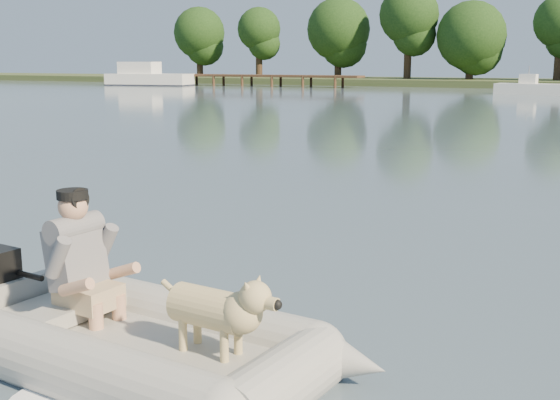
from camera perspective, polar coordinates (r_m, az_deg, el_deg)
The scene contains 8 objects.
water at distance 6.25m, azimuth -8.69°, elevation -10.39°, with size 160.00×160.00×0.00m, color slate.
dock at distance 63.92m, azimuth -1.12°, elevation 9.68°, with size 18.00×2.00×1.04m, color #4C331E, non-canonical shape.
dinghy at distance 5.42m, azimuth -11.49°, elevation -7.30°, with size 4.56×3.03×1.38m, color #9D9D98, non-canonical shape.
man at distance 5.89m, azimuth -16.13°, elevation -4.16°, with size 0.72×0.62×1.07m, color slate, non-canonical shape.
dog at distance 5.08m, azimuth -5.72°, elevation -9.28°, with size 0.93×0.33×0.62m, color tan, non-canonical shape.
outboard_motor at distance 6.71m, azimuth -21.74°, elevation -6.76°, with size 0.41×0.29×0.78m, color black, non-canonical shape.
cabin_cruiser at distance 67.22m, azimuth -10.57°, elevation 10.06°, with size 8.32×2.97×2.57m, color white, non-canonical shape.
motorboat at distance 51.63m, azimuth 19.74°, elevation 9.10°, with size 4.80×1.84×2.03m, color white, non-canonical shape.
Camera 1 is at (3.37, -4.74, 2.29)m, focal length 45.00 mm.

